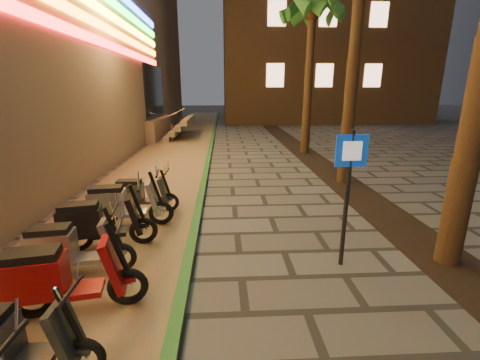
{
  "coord_description": "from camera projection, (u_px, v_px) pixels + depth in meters",
  "views": [
    {
      "loc": [
        -0.27,
        -2.8,
        2.9
      ],
      "look_at": [
        0.05,
        3.2,
        1.2
      ],
      "focal_mm": 24.0,
      "sensor_mm": 36.0,
      "label": 1
    }
  ],
  "objects": [
    {
      "name": "scooter_6",
      "position": [
        69.0,
        248.0,
        5.05
      ],
      "size": [
        1.62,
        0.63,
        1.14
      ],
      "rotation": [
        0.0,
        0.0,
        0.13
      ],
      "color": "black",
      "rests_on": "ground"
    },
    {
      "name": "green_curb",
      "position": [
        208.0,
        162.0,
        13.04
      ],
      "size": [
        0.18,
        60.0,
        0.1
      ],
      "primitive_type": "cube",
      "color": "#276928",
      "rests_on": "ground"
    },
    {
      "name": "scooter_7",
      "position": [
        96.0,
        223.0,
        5.91
      ],
      "size": [
        1.73,
        0.8,
        1.22
      ],
      "rotation": [
        0.0,
        0.0,
        0.21
      ],
      "color": "black",
      "rests_on": "ground"
    },
    {
      "name": "palm_d",
      "position": [
        312.0,
        15.0,
        13.59
      ],
      "size": [
        2.97,
        3.02,
        7.16
      ],
      "color": "#472D19",
      "rests_on": "ground"
    },
    {
      "name": "planting_strip",
      "position": [
        370.0,
        203.0,
        8.48
      ],
      "size": [
        1.2,
        40.0,
        0.02
      ],
      "primitive_type": "cube",
      "color": "black",
      "rests_on": "ground"
    },
    {
      "name": "scooter_9",
      "position": [
        140.0,
        194.0,
        7.78
      ],
      "size": [
        1.49,
        0.52,
        1.05
      ],
      "rotation": [
        0.0,
        0.0,
        -0.0
      ],
      "color": "black",
      "rests_on": "ground"
    },
    {
      "name": "scooter_4",
      "position": [
        6.0,
        342.0,
        3.2
      ],
      "size": [
        1.51,
        0.53,
        1.07
      ],
      "rotation": [
        0.0,
        0.0,
        0.0
      ],
      "color": "black",
      "rests_on": "ground"
    },
    {
      "name": "pedestrian_sign",
      "position": [
        349.0,
        181.0,
        5.11
      ],
      "size": [
        0.51,
        0.09,
        2.31
      ],
      "rotation": [
        0.0,
        0.0,
        0.01
      ],
      "color": "black",
      "rests_on": "ground"
    },
    {
      "name": "scooter_5",
      "position": [
        58.0,
        278.0,
        4.16
      ],
      "size": [
        1.78,
        0.77,
        1.25
      ],
      "rotation": [
        0.0,
        0.0,
        0.18
      ],
      "color": "black",
      "rests_on": "ground"
    },
    {
      "name": "scooter_8",
      "position": [
        121.0,
        204.0,
        6.86
      ],
      "size": [
        1.75,
        0.69,
        1.23
      ],
      "rotation": [
        0.0,
        0.0,
        0.13
      ],
      "color": "black",
      "rests_on": "ground"
    },
    {
      "name": "parking_strip",
      "position": [
        166.0,
        164.0,
        12.97
      ],
      "size": [
        3.4,
        60.0,
        0.01
      ],
      "primitive_type": "cube",
      "color": "#8C7251",
      "rests_on": "ground"
    }
  ]
}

